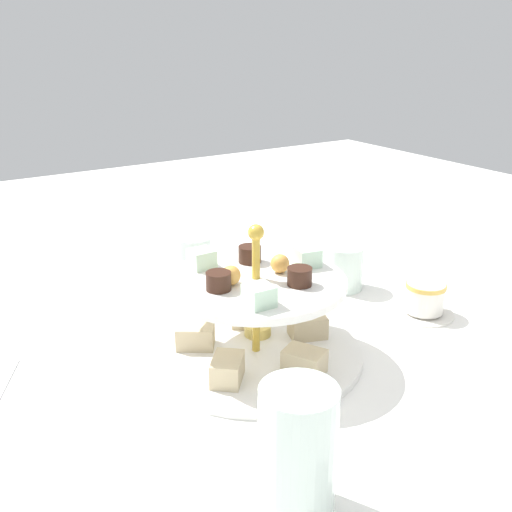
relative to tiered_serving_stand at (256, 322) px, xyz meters
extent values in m
plane|color=white|center=(0.00, 0.00, -0.05)|extent=(2.40, 2.40, 0.00)
cylinder|color=white|center=(0.00, 0.00, -0.05)|extent=(0.27, 0.27, 0.01)
cylinder|color=white|center=(0.00, 0.00, 0.06)|extent=(0.22, 0.22, 0.01)
cylinder|color=gold|center=(0.00, 0.00, 0.04)|extent=(0.01, 0.01, 0.17)
sphere|color=gold|center=(0.00, 0.00, 0.12)|extent=(0.02, 0.02, 0.02)
cube|color=#CCB78E|center=(-0.04, 0.07, -0.03)|extent=(0.06, 0.06, 0.03)
cube|color=#CCB78E|center=(-0.08, -0.02, -0.03)|extent=(0.06, 0.05, 0.03)
cube|color=#CCB78E|center=(-0.01, -0.08, -0.03)|extent=(0.05, 0.06, 0.03)
cube|color=#CCB78E|center=(0.07, -0.03, -0.03)|extent=(0.06, 0.06, 0.03)
cube|color=#CCB78E|center=(0.05, 0.06, -0.03)|extent=(0.06, 0.06, 0.03)
cylinder|color=#E5C660|center=(0.03, -0.02, -0.03)|extent=(0.04, 0.04, 0.01)
cylinder|color=#381E14|center=(-0.01, 0.06, 0.07)|extent=(0.03, 0.03, 0.02)
cylinder|color=#381E14|center=(-0.05, -0.03, 0.07)|extent=(0.03, 0.03, 0.02)
cylinder|color=#381E14|center=(0.05, -0.02, 0.07)|extent=(0.03, 0.03, 0.02)
cube|color=silver|center=(0.07, 0.04, 0.07)|extent=(0.03, 0.03, 0.02)
cube|color=silver|center=(-0.07, 0.04, 0.07)|extent=(0.03, 0.03, 0.02)
cube|color=silver|center=(0.00, -0.08, 0.07)|extent=(0.03, 0.03, 0.02)
sphere|color=gold|center=(0.00, 0.04, 0.07)|extent=(0.02, 0.02, 0.02)
sphere|color=gold|center=(0.00, -0.04, 0.07)|extent=(0.02, 0.02, 0.02)
cylinder|color=silver|center=(-0.24, 0.11, 0.01)|extent=(0.07, 0.07, 0.12)
cylinder|color=silver|center=(0.11, -0.24, -0.01)|extent=(0.06, 0.06, 0.07)
cylinder|color=white|center=(-0.03, -0.28, -0.05)|extent=(0.09, 0.09, 0.01)
cylinder|color=white|center=(-0.03, -0.28, -0.02)|extent=(0.06, 0.06, 0.04)
cylinder|color=gold|center=(-0.03, -0.28, 0.00)|extent=(0.06, 0.06, 0.01)
cylinder|color=silver|center=(0.24, -0.03, 0.00)|extent=(0.06, 0.06, 0.09)
camera|label=1|loc=(-0.57, 0.37, 0.35)|focal=42.12mm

